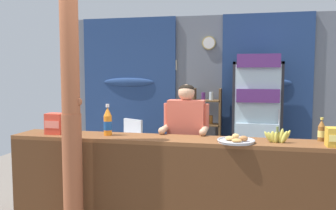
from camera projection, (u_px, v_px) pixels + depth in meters
ground_plane at (184, 199)px, 4.52m from camera, size 7.86×7.86×0.00m
back_wall_curtained at (200, 89)px, 6.21m from camera, size 5.04×0.22×2.63m
stall_counter at (170, 177)px, 3.55m from camera, size 3.47×0.44×0.96m
timber_post at (71, 119)px, 3.44m from camera, size 0.22×0.19×2.46m
drink_fridge at (257, 110)px, 5.50m from camera, size 0.75×0.70×1.91m
bottle_shelf_rack at (207, 127)px, 5.96m from camera, size 0.48×0.28×1.37m
plastic_lawn_chair at (128, 142)px, 5.80m from camera, size 0.60×0.60×0.86m
shopkeeper at (186, 132)px, 4.04m from camera, size 0.53×0.42×1.50m
soda_bottle_orange_soda at (108, 122)px, 3.76m from camera, size 0.09×0.09×0.34m
soda_bottle_iced_tea at (321, 131)px, 3.44m from camera, size 0.07×0.07×0.23m
snack_box_choco_powder at (336, 137)px, 3.18m from camera, size 0.17×0.15×0.18m
snack_box_crackers at (55, 124)px, 3.85m from camera, size 0.19×0.15×0.23m
pastry_tray at (236, 140)px, 3.38m from camera, size 0.36×0.36×0.07m
banana_bunch at (277, 137)px, 3.36m from camera, size 0.27×0.06×0.16m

